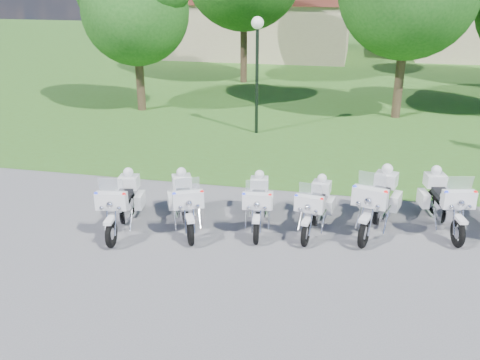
% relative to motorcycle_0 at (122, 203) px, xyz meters
% --- Properties ---
extents(ground, '(100.00, 100.00, 0.00)m').
position_rel_motorcycle_0_xyz_m(ground, '(3.40, 0.02, -0.64)').
color(ground, '#5B5B60').
rests_on(ground, ground).
extents(grass_lawn, '(100.00, 48.00, 0.01)m').
position_rel_motorcycle_0_xyz_m(grass_lawn, '(3.40, 27.02, -0.63)').
color(grass_lawn, '#38631F').
rests_on(grass_lawn, ground).
extents(motorcycle_0, '(0.94, 2.26, 1.52)m').
position_rel_motorcycle_0_xyz_m(motorcycle_0, '(0.00, 0.00, 0.00)').
color(motorcycle_0, black).
rests_on(motorcycle_0, ground).
extents(motorcycle_1, '(1.30, 2.10, 1.50)m').
position_rel_motorcycle_0_xyz_m(motorcycle_1, '(1.42, 0.38, -0.01)').
color(motorcycle_1, black).
rests_on(motorcycle_1, ground).
extents(motorcycle_2, '(0.87, 2.11, 1.42)m').
position_rel_motorcycle_0_xyz_m(motorcycle_2, '(3.09, 0.76, -0.04)').
color(motorcycle_2, black).
rests_on(motorcycle_2, ground).
extents(motorcycle_3, '(0.86, 2.08, 1.40)m').
position_rel_motorcycle_0_xyz_m(motorcycle_3, '(4.42, 0.87, -0.05)').
color(motorcycle_3, black).
rests_on(motorcycle_3, ground).
extents(motorcycle_4, '(1.23, 2.44, 1.67)m').
position_rel_motorcycle_0_xyz_m(motorcycle_4, '(5.82, 1.20, 0.06)').
color(motorcycle_4, black).
rests_on(motorcycle_4, ground).
extents(motorcycle_5, '(1.06, 2.30, 1.56)m').
position_rel_motorcycle_0_xyz_m(motorcycle_5, '(7.36, 1.63, 0.02)').
color(motorcycle_5, black).
rests_on(motorcycle_5, ground).
extents(lamp_post, '(0.44, 0.44, 4.20)m').
position_rel_motorcycle_0_xyz_m(lamp_post, '(1.63, 8.44, 2.53)').
color(lamp_post, black).
rests_on(lamp_post, ground).
extents(tree_0, '(5.14, 4.39, 6.85)m').
position_rel_motorcycle_0_xyz_m(tree_0, '(-3.94, 10.92, 3.90)').
color(tree_0, '#38281C').
rests_on(tree_0, ground).
extents(building_west, '(14.56, 8.32, 4.10)m').
position_rel_motorcycle_0_xyz_m(building_west, '(-2.60, 28.02, 1.43)').
color(building_west, tan).
rests_on(building_west, ground).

